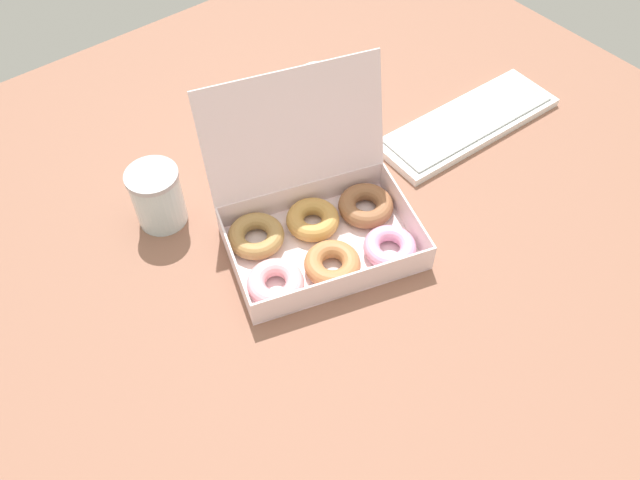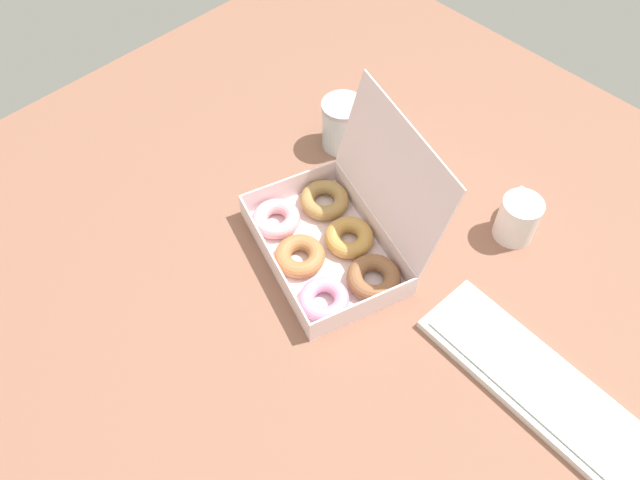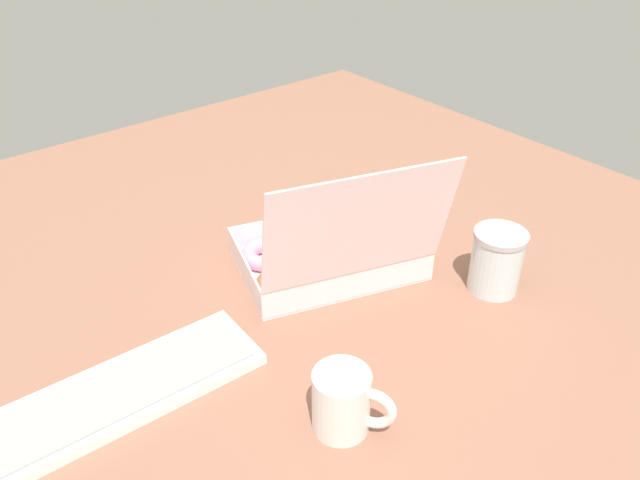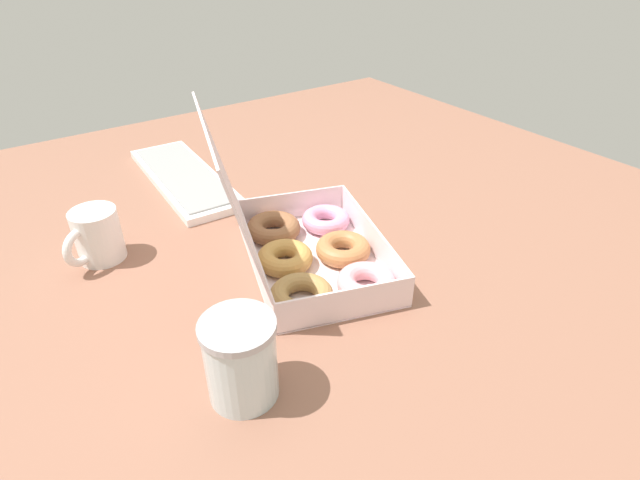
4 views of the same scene
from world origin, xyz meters
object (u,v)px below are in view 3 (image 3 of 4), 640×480
at_px(glass_jar, 496,261).
at_px(coffee_mug, 344,401).
at_px(keyboard, 121,392).
at_px(donut_box, 332,256).

bearing_deg(glass_jar, coffee_mug, 9.37).
distance_m(coffee_mug, glass_jar, 0.45).
height_order(keyboard, coffee_mug, coffee_mug).
relative_size(donut_box, keyboard, 0.94).
distance_m(keyboard, glass_jar, 0.69).
bearing_deg(keyboard, coffee_mug, 131.59).
distance_m(donut_box, coffee_mug, 0.39).
xyz_separation_m(donut_box, coffee_mug, (0.24, 0.31, 0.02)).
distance_m(donut_box, glass_jar, 0.31).
height_order(donut_box, coffee_mug, donut_box).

